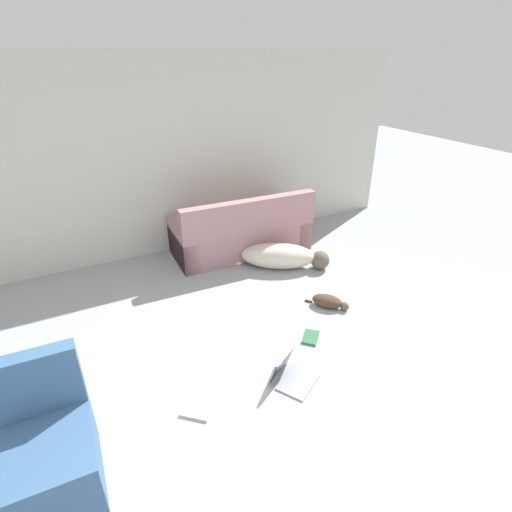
{
  "coord_description": "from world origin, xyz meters",
  "views": [
    {
      "loc": [
        -1.31,
        -1.49,
        2.55
      ],
      "look_at": [
        0.34,
        1.66,
        0.69
      ],
      "focal_mm": 28.0,
      "sensor_mm": 36.0,
      "label": 1
    }
  ],
  "objects_px": {
    "couch": "(242,234)",
    "cat": "(329,302)",
    "book_cream": "(197,411)",
    "side_chair": "(51,452)",
    "book_green": "(311,337)",
    "laptop_open": "(289,371)",
    "dog": "(282,256)"
  },
  "relations": [
    {
      "from": "cat",
      "to": "book_green",
      "type": "xyz_separation_m",
      "value": [
        -0.49,
        -0.37,
        -0.05
      ]
    },
    {
      "from": "cat",
      "to": "side_chair",
      "type": "distance_m",
      "value": 2.92
    },
    {
      "from": "side_chair",
      "to": "book_green",
      "type": "bearing_deg",
      "value": 13.13
    },
    {
      "from": "couch",
      "to": "laptop_open",
      "type": "relative_size",
      "value": 3.9
    },
    {
      "from": "laptop_open",
      "to": "book_cream",
      "type": "xyz_separation_m",
      "value": [
        -0.84,
        0.02,
        -0.07
      ]
    },
    {
      "from": "cat",
      "to": "side_chair",
      "type": "xyz_separation_m",
      "value": [
        -2.79,
        -0.82,
        0.22
      ]
    },
    {
      "from": "side_chair",
      "to": "couch",
      "type": "bearing_deg",
      "value": 46.44
    },
    {
      "from": "couch",
      "to": "cat",
      "type": "relative_size",
      "value": 4.49
    },
    {
      "from": "book_green",
      "to": "couch",
      "type": "bearing_deg",
      "value": 83.61
    },
    {
      "from": "laptop_open",
      "to": "couch",
      "type": "bearing_deg",
      "value": 42.91
    },
    {
      "from": "dog",
      "to": "book_cream",
      "type": "bearing_deg",
      "value": -104.22
    },
    {
      "from": "couch",
      "to": "dog",
      "type": "bearing_deg",
      "value": 114.67
    },
    {
      "from": "book_green",
      "to": "side_chair",
      "type": "relative_size",
      "value": 0.29
    },
    {
      "from": "book_cream",
      "to": "book_green",
      "type": "bearing_deg",
      "value": 14.36
    },
    {
      "from": "dog",
      "to": "laptop_open",
      "type": "bearing_deg",
      "value": -86.97
    },
    {
      "from": "couch",
      "to": "book_cream",
      "type": "relative_size",
      "value": 6.88
    },
    {
      "from": "laptop_open",
      "to": "side_chair",
      "type": "bearing_deg",
      "value": 152.39
    },
    {
      "from": "couch",
      "to": "cat",
      "type": "bearing_deg",
      "value": 101.09
    },
    {
      "from": "cat",
      "to": "book_green",
      "type": "bearing_deg",
      "value": -92.77
    },
    {
      "from": "dog",
      "to": "book_cream",
      "type": "height_order",
      "value": "dog"
    },
    {
      "from": "couch",
      "to": "book_green",
      "type": "bearing_deg",
      "value": 85.78
    },
    {
      "from": "dog",
      "to": "side_chair",
      "type": "distance_m",
      "value": 3.35
    },
    {
      "from": "couch",
      "to": "book_cream",
      "type": "xyz_separation_m",
      "value": [
        -1.54,
        -2.37,
        -0.26
      ]
    },
    {
      "from": "dog",
      "to": "couch",
      "type": "bearing_deg",
      "value": 144.63
    },
    {
      "from": "dog",
      "to": "book_cream",
      "type": "distance_m",
      "value": 2.5
    },
    {
      "from": "dog",
      "to": "side_chair",
      "type": "relative_size",
      "value": 1.4
    },
    {
      "from": "dog",
      "to": "cat",
      "type": "bearing_deg",
      "value": -58.15
    },
    {
      "from": "cat",
      "to": "side_chair",
      "type": "relative_size",
      "value": 0.47
    },
    {
      "from": "laptop_open",
      "to": "side_chair",
      "type": "relative_size",
      "value": 0.54
    },
    {
      "from": "couch",
      "to": "cat",
      "type": "xyz_separation_m",
      "value": [
        0.26,
        -1.66,
        -0.21
      ]
    },
    {
      "from": "laptop_open",
      "to": "dog",
      "type": "bearing_deg",
      "value": 30.28
    },
    {
      "from": "cat",
      "to": "book_cream",
      "type": "xyz_separation_m",
      "value": [
        -1.8,
        -0.7,
        -0.05
      ]
    }
  ]
}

